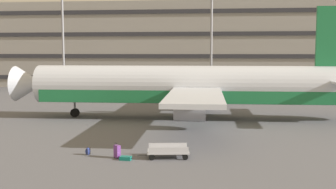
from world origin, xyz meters
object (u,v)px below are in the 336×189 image
Objects in this scene: backpack_silver at (88,151)px; suitcase_black at (117,151)px; airliner at (191,87)px; suitcase_teal at (126,158)px; baggage_cart at (168,151)px.

suitcase_black is at bearing -15.85° from backpack_silver.
airliner is at bearing 76.75° from suitcase_black.
suitcase_black reaches higher than suitcase_teal.
airliner is at bearing 79.17° from suitcase_teal.
baggage_cart is (5.27, -0.19, 0.19)m from backpack_silver.
backpack_silver is at bearing 177.93° from baggage_cart.
backpack_silver is 0.16× the size of baggage_cart.
backpack_silver is at bearing 164.15° from suitcase_black.
airliner is 10.86× the size of baggage_cart.
airliner reaches higher than backpack_silver.
airliner is 48.17× the size of suitcase_teal.
suitcase_black is (-0.63, 0.41, 0.32)m from suitcase_teal.
suitcase_teal is at bearing -32.99° from suitcase_black.
backpack_silver is at bearing 159.76° from suitcase_teal.
airliner is 15.91m from baggage_cart.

